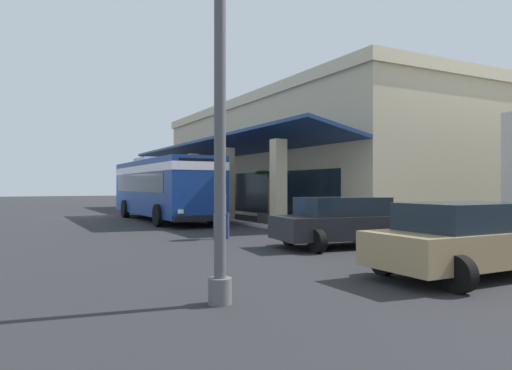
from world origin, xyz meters
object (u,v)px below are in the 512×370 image
(transit_bus, at_px, (163,185))
(lot_light_pole, at_px, (220,11))
(parked_sedan_charcoal, at_px, (346,221))
(parked_sedan_tan, at_px, (470,239))
(pedestrian, at_px, (221,209))
(potted_palm, at_px, (269,209))

(transit_bus, relative_size, lot_light_pole, 1.34)
(parked_sedan_charcoal, bearing_deg, parked_sedan_tan, -8.69)
(parked_sedan_charcoal, relative_size, pedestrian, 2.59)
(potted_palm, xyz_separation_m, lot_light_pole, (12.93, -8.23, 3.81))
(lot_light_pole, bearing_deg, transit_bus, 166.06)
(parked_sedan_tan, xyz_separation_m, potted_palm, (-13.27, 2.94, -0.08))
(transit_bus, xyz_separation_m, parked_sedan_charcoal, (12.93, 1.70, -1.10))
(parked_sedan_charcoal, xyz_separation_m, parked_sedan_tan, (4.77, -0.73, 0.00))
(pedestrian, relative_size, potted_palm, 0.69)
(potted_palm, bearing_deg, parked_sedan_tan, -12.50)
(pedestrian, bearing_deg, lot_light_pole, -23.86)
(parked_sedan_tan, height_order, lot_light_pole, lot_light_pole)
(transit_bus, distance_m, potted_palm, 6.03)
(transit_bus, distance_m, pedestrian, 9.42)
(lot_light_pole, bearing_deg, potted_palm, 147.55)
(pedestrian, distance_m, potted_palm, 6.79)
(transit_bus, height_order, pedestrian, transit_bus)
(parked_sedan_charcoal, xyz_separation_m, lot_light_pole, (4.44, -6.01, 3.73))
(parked_sedan_charcoal, relative_size, potted_palm, 1.80)
(parked_sedan_tan, relative_size, pedestrian, 2.49)
(lot_light_pole, bearing_deg, pedestrian, 156.14)
(parked_sedan_tan, distance_m, pedestrian, 8.54)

